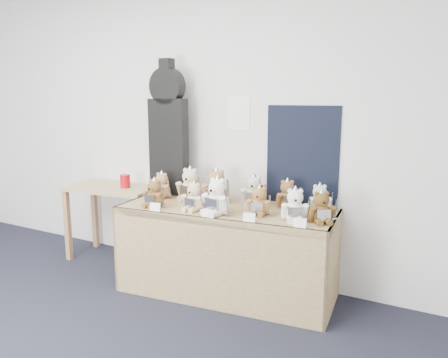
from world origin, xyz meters
The scene contains 22 objects.
room_shell centered at (0.72, 2.49, 1.49)m, with size 6.00×6.00×6.00m.
display_table centered at (0.83, 2.04, 0.58)m, with size 1.84×0.92×0.74m.
side_table centered at (-0.55, 2.24, 0.63)m, with size 0.96×0.60×0.75m.
guitar_case centered at (0.10, 2.29, 1.34)m, with size 0.37×0.11×1.23m.
navy_board centered at (1.31, 2.49, 1.15)m, with size 0.62×0.02×0.83m, color black.
red_cup centered at (-0.39, 2.24, 0.82)m, with size 0.10×0.10×0.13m, color #AD0B11.
teddy_front_far_left centered at (0.28, 1.82, 0.84)m, with size 0.22×0.18×0.26m.
teddy_front_left centered at (0.63, 1.88, 0.84)m, with size 0.21×0.18×0.26m.
teddy_front_centre centered at (0.85, 1.87, 0.87)m, with size 0.27×0.24×0.33m.
teddy_front_right centered at (1.15, 2.01, 0.84)m, with size 0.21×0.18×0.25m.
teddy_front_far_right centered at (1.44, 1.99, 0.85)m, with size 0.23×0.22×0.27m.
teddy_front_end centered at (1.62, 2.03, 0.84)m, with size 0.22×0.22×0.26m.
teddy_back_left centered at (0.40, 2.19, 0.86)m, with size 0.27×0.22×0.32m.
teddy_back_centre_left centered at (0.65, 2.22, 0.87)m, with size 0.27×0.23×0.33m.
teddy_back_centre_right centered at (0.98, 2.26, 0.85)m, with size 0.24×0.22×0.29m.
teddy_back_right centered at (1.26, 2.31, 0.84)m, with size 0.22×0.22×0.26m.
teddy_back_end centered at (1.52, 2.32, 0.84)m, with size 0.21×0.20×0.25m.
teddy_back_far_left centered at (0.14, 2.12, 0.84)m, with size 0.21×0.17×0.26m.
entry_card_a centered at (0.38, 1.71, 0.77)m, with size 0.09×0.00×0.07m, color white.
entry_card_b centered at (0.83, 1.76, 0.77)m, with size 0.08×0.00×0.06m, color white.
entry_card_c centered at (1.16, 1.79, 0.77)m, with size 0.09×0.00×0.07m, color white.
entry_card_d centered at (1.53, 1.83, 0.77)m, with size 0.09×0.00×0.07m, color white.
Camera 1 is at (2.47, -0.96, 1.62)m, focal length 35.00 mm.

